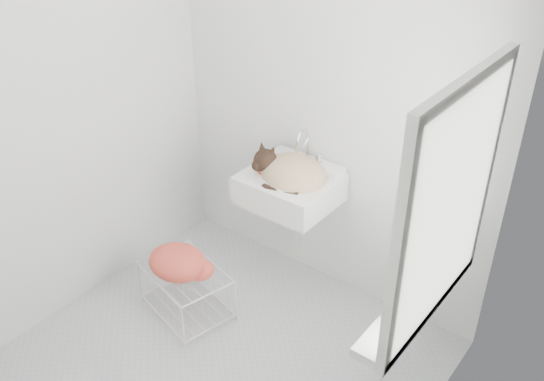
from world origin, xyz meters
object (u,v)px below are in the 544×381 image
Objects in this scene: cat at (290,172)px; wire_rack at (187,292)px; bottle_c at (426,285)px; bottle_b at (404,311)px; bottle_a at (397,319)px; sink at (290,176)px.

cat is 0.81× the size of wire_rack.
cat reaches higher than bottle_c.
bottle_b is 0.21m from bottle_c.
bottle_c is at bearing 5.81° from wire_rack.
bottle_a is at bearing -90.00° from bottle_b.
bottle_a is at bearing -5.32° from wire_rack.
wire_rack is (-0.38, -0.56, -0.74)m from cat.
bottle_a is (1.45, -0.13, 0.70)m from wire_rack.
sink is 3.55× the size of bottle_c.
bottle_a reaches higher than sink.
bottle_b is (1.07, -0.63, -0.04)m from cat.
bottle_c is at bearing -21.77° from sink.
sink is at bearing 158.23° from bottle_c.
cat is at bearing 149.57° from bottle_b.
sink is at bearing 149.19° from bottle_b.
bottle_b is (0.00, 0.07, 0.00)m from bottle_a.
wire_rack is 2.21× the size of bottle_a.
cat reaches higher than sink.
bottle_b is at bearing -90.00° from bottle_c.
bottle_a is 0.07m from bottle_b.
sink is at bearing 146.60° from bottle_a.
sink is at bearing 125.62° from cat.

